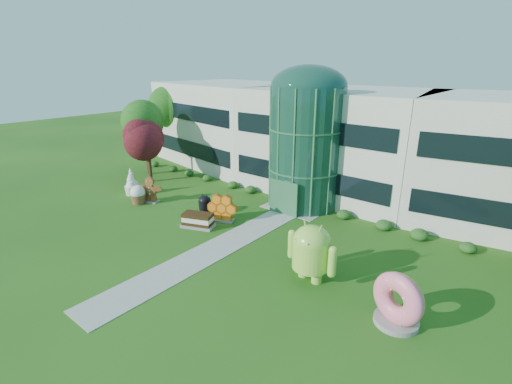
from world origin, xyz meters
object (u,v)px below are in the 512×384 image
Objects in this scene: android_black at (205,203)px; donut at (399,299)px; android_green at (311,248)px; gingerbread at (150,189)px.

android_black is 17.10m from donut.
donut is at bearing -0.69° from android_green.
android_green reaches higher than donut.
android_green is 1.54× the size of gingerbread.
android_green is at bearing -10.04° from android_black.
android_green is at bearing -28.30° from gingerbread.
gingerbread is at bearing -164.04° from android_black.
gingerbread is (-5.57, -1.16, 0.25)m from android_black.
gingerbread is (-17.17, 1.77, -0.77)m from android_green.
android_black is 0.67× the size of donut.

